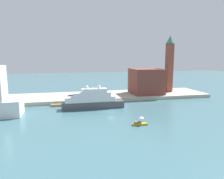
{
  "coord_description": "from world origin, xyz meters",
  "views": [
    {
      "loc": [
        -16.62,
        -73.21,
        20.19
      ],
      "look_at": [
        1.69,
        6.0,
        7.42
      ],
      "focal_mm": 33.36,
      "sensor_mm": 36.0,
      "label": 1
    }
  ],
  "objects_px": {
    "large_yacht": "(92,101)",
    "harbor_building": "(146,81)",
    "mooring_bollard": "(107,98)",
    "small_motorboat": "(140,122)",
    "work_barge": "(59,105)",
    "parked_car": "(71,97)",
    "bell_tower": "(169,62)",
    "person_figure": "(81,95)"
  },
  "relations": [
    {
      "from": "parked_car",
      "to": "mooring_bollard",
      "type": "relative_size",
      "value": 5.27
    },
    {
      "from": "person_figure",
      "to": "work_barge",
      "type": "bearing_deg",
      "value": -134.44
    },
    {
      "from": "small_motorboat",
      "to": "person_figure",
      "type": "xyz_separation_m",
      "value": [
        -14.25,
        40.56,
        1.41
      ]
    },
    {
      "from": "person_figure",
      "to": "small_motorboat",
      "type": "bearing_deg",
      "value": -70.65
    },
    {
      "from": "parked_car",
      "to": "harbor_building",
      "type": "bearing_deg",
      "value": 4.31
    },
    {
      "from": "harbor_building",
      "to": "person_figure",
      "type": "relative_size",
      "value": 9.7
    },
    {
      "from": "small_motorboat",
      "to": "parked_car",
      "type": "bearing_deg",
      "value": 115.16
    },
    {
      "from": "large_yacht",
      "to": "harbor_building",
      "type": "bearing_deg",
      "value": 31.95
    },
    {
      "from": "work_barge",
      "to": "parked_car",
      "type": "bearing_deg",
      "value": 58.86
    },
    {
      "from": "work_barge",
      "to": "bell_tower",
      "type": "distance_m",
      "value": 61.58
    },
    {
      "from": "small_motorboat",
      "to": "parked_car",
      "type": "relative_size",
      "value": 1.04
    },
    {
      "from": "harbor_building",
      "to": "small_motorboat",
      "type": "bearing_deg",
      "value": -114.39
    },
    {
      "from": "bell_tower",
      "to": "parked_car",
      "type": "distance_m",
      "value": 54.31
    },
    {
      "from": "work_barge",
      "to": "mooring_bollard",
      "type": "relative_size",
      "value": 7.43
    },
    {
      "from": "bell_tower",
      "to": "person_figure",
      "type": "relative_size",
      "value": 19.04
    },
    {
      "from": "harbor_building",
      "to": "bell_tower",
      "type": "relative_size",
      "value": 0.51
    },
    {
      "from": "small_motorboat",
      "to": "parked_car",
      "type": "distance_m",
      "value": 43.79
    },
    {
      "from": "small_motorboat",
      "to": "bell_tower",
      "type": "xyz_separation_m",
      "value": [
        33.2,
        45.1,
        16.58
      ]
    },
    {
      "from": "small_motorboat",
      "to": "work_barge",
      "type": "xyz_separation_m",
      "value": [
        -24.14,
        30.47,
        -0.46
      ]
    },
    {
      "from": "harbor_building",
      "to": "mooring_bollard",
      "type": "xyz_separation_m",
      "value": [
        -22.12,
        -8.64,
        -5.93
      ]
    },
    {
      "from": "large_yacht",
      "to": "bell_tower",
      "type": "xyz_separation_m",
      "value": [
        44.24,
        21.51,
        14.28
      ]
    },
    {
      "from": "small_motorboat",
      "to": "person_figure",
      "type": "bearing_deg",
      "value": 109.35
    },
    {
      "from": "harbor_building",
      "to": "bell_tower",
      "type": "distance_m",
      "value": 17.1
    },
    {
      "from": "work_barge",
      "to": "mooring_bollard",
      "type": "distance_m",
      "value": 21.61
    },
    {
      "from": "bell_tower",
      "to": "small_motorboat",
      "type": "bearing_deg",
      "value": -126.36
    },
    {
      "from": "work_barge",
      "to": "bell_tower",
      "type": "height_order",
      "value": "bell_tower"
    },
    {
      "from": "harbor_building",
      "to": "parked_car",
      "type": "xyz_separation_m",
      "value": [
        -37.87,
        -2.85,
        -5.8
      ]
    },
    {
      "from": "bell_tower",
      "to": "large_yacht",
      "type": "bearing_deg",
      "value": -154.07
    },
    {
      "from": "small_motorboat",
      "to": "work_barge",
      "type": "height_order",
      "value": "small_motorboat"
    },
    {
      "from": "large_yacht",
      "to": "work_barge",
      "type": "bearing_deg",
      "value": 152.27
    },
    {
      "from": "parked_car",
      "to": "person_figure",
      "type": "xyz_separation_m",
      "value": [
        4.36,
        0.94,
        0.18
      ]
    },
    {
      "from": "large_yacht",
      "to": "mooring_bollard",
      "type": "distance_m",
      "value": 13.17
    },
    {
      "from": "harbor_building",
      "to": "large_yacht",
      "type": "bearing_deg",
      "value": -148.05
    },
    {
      "from": "work_barge",
      "to": "parked_car",
      "type": "relative_size",
      "value": 1.41
    },
    {
      "from": "small_motorboat",
      "to": "mooring_bollard",
      "type": "height_order",
      "value": "small_motorboat"
    },
    {
      "from": "small_motorboat",
      "to": "work_barge",
      "type": "bearing_deg",
      "value": 128.39
    },
    {
      "from": "small_motorboat",
      "to": "person_figure",
      "type": "relative_size",
      "value": 2.94
    },
    {
      "from": "mooring_bollard",
      "to": "parked_car",
      "type": "bearing_deg",
      "value": 159.84
    },
    {
      "from": "large_yacht",
      "to": "small_motorboat",
      "type": "height_order",
      "value": "large_yacht"
    },
    {
      "from": "large_yacht",
      "to": "mooring_bollard",
      "type": "relative_size",
      "value": 29.34
    },
    {
      "from": "work_barge",
      "to": "parked_car",
      "type": "height_order",
      "value": "parked_car"
    },
    {
      "from": "parked_car",
      "to": "person_figure",
      "type": "height_order",
      "value": "person_figure"
    }
  ]
}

